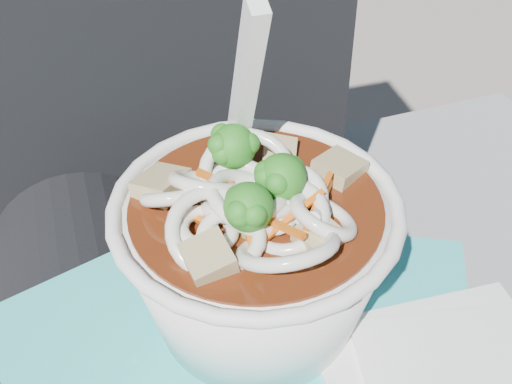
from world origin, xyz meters
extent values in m
cube|color=#2CB9BA|center=(0.07, 0.09, 0.59)|extent=(0.19, 0.21, 0.00)
cube|color=#2CB9BA|center=(0.07, 0.03, 0.59)|extent=(0.24, 0.21, 0.00)
cube|color=#2CB9BA|center=(0.06, 0.07, 0.60)|extent=(0.13, 0.15, 0.00)
cube|color=#2CB9BA|center=(-0.07, 0.06, 0.60)|extent=(0.18, 0.15, 0.00)
cube|color=#2CB9BA|center=(0.02, 0.00, 0.60)|extent=(0.15, 0.16, 0.00)
torus|color=white|center=(0.02, 0.03, 0.70)|extent=(0.17, 0.17, 0.01)
cylinder|color=#421809|center=(0.02, 0.03, 0.69)|extent=(0.14, 0.14, 0.01)
torus|color=silver|center=(0.02, 0.03, 0.71)|extent=(0.07, 0.07, 0.03)
torus|color=silver|center=(0.02, 0.03, 0.70)|extent=(0.05, 0.05, 0.04)
torus|color=silver|center=(0.02, 0.04, 0.70)|extent=(0.06, 0.06, 0.03)
torus|color=silver|center=(0.02, 0.02, 0.71)|extent=(0.07, 0.07, 0.03)
torus|color=silver|center=(0.00, 0.00, 0.70)|extent=(0.05, 0.05, 0.02)
torus|color=silver|center=(-0.02, 0.04, 0.70)|extent=(0.05, 0.05, 0.04)
torus|color=silver|center=(0.04, 0.01, 0.70)|extent=(0.07, 0.07, 0.03)
torus|color=silver|center=(0.04, 0.02, 0.70)|extent=(0.05, 0.05, 0.04)
torus|color=silver|center=(0.03, -0.01, 0.70)|extent=(0.06, 0.06, 0.03)
torus|color=silver|center=(-0.01, 0.01, 0.70)|extent=(0.05, 0.05, 0.01)
torus|color=silver|center=(0.05, 0.00, 0.70)|extent=(0.05, 0.06, 0.04)
torus|color=silver|center=(0.02, 0.03, 0.70)|extent=(0.07, 0.07, 0.03)
torus|color=silver|center=(0.02, 0.05, 0.71)|extent=(0.08, 0.07, 0.05)
torus|color=silver|center=(0.00, 0.01, 0.70)|extent=(0.07, 0.07, 0.05)
torus|color=silver|center=(0.00, 0.05, 0.71)|extent=(0.06, 0.06, 0.04)
torus|color=silver|center=(0.01, 0.05, 0.70)|extent=(0.05, 0.05, 0.02)
cylinder|color=silver|center=(0.05, 0.01, 0.70)|extent=(0.02, 0.03, 0.02)
cylinder|color=silver|center=(0.00, 0.03, 0.70)|extent=(0.04, 0.02, 0.03)
cylinder|color=silver|center=(0.04, 0.01, 0.70)|extent=(0.03, 0.04, 0.02)
cylinder|color=#6F9B4B|center=(0.04, 0.03, 0.71)|extent=(0.01, 0.01, 0.02)
sphere|color=#166016|center=(0.04, 0.03, 0.72)|extent=(0.03, 0.03, 0.03)
sphere|color=#166016|center=(0.03, 0.03, 0.72)|extent=(0.01, 0.01, 0.01)
sphere|color=#166016|center=(0.03, 0.02, 0.72)|extent=(0.01, 0.01, 0.01)
sphere|color=#166016|center=(0.03, 0.03, 0.72)|extent=(0.01, 0.01, 0.01)
sphere|color=#166016|center=(0.05, 0.03, 0.72)|extent=(0.01, 0.01, 0.01)
cylinder|color=#6F9B4B|center=(0.02, 0.06, 0.71)|extent=(0.01, 0.01, 0.02)
sphere|color=#166016|center=(0.02, 0.06, 0.72)|extent=(0.03, 0.03, 0.03)
sphere|color=#166016|center=(0.02, 0.07, 0.72)|extent=(0.01, 0.01, 0.01)
sphere|color=#166016|center=(0.03, 0.06, 0.72)|extent=(0.01, 0.01, 0.01)
sphere|color=#166016|center=(0.01, 0.06, 0.72)|extent=(0.01, 0.01, 0.01)
sphere|color=#166016|center=(0.01, 0.06, 0.72)|extent=(0.01, 0.01, 0.01)
cylinder|color=#6F9B4B|center=(0.01, 0.01, 0.71)|extent=(0.01, 0.01, 0.02)
sphere|color=#166016|center=(0.01, 0.01, 0.72)|extent=(0.03, 0.03, 0.03)
sphere|color=#166016|center=(0.02, 0.00, 0.72)|extent=(0.01, 0.01, 0.01)
sphere|color=#166016|center=(0.01, 0.00, 0.72)|extent=(0.01, 0.01, 0.01)
sphere|color=#166016|center=(0.01, 0.02, 0.72)|extent=(0.01, 0.01, 0.01)
sphere|color=#166016|center=(0.01, 0.00, 0.72)|extent=(0.01, 0.01, 0.01)
cube|color=#D95D12|center=(0.02, 0.01, 0.71)|extent=(0.03, 0.05, 0.01)
cube|color=#D95D12|center=(-0.02, 0.04, 0.70)|extent=(0.02, 0.04, 0.01)
cube|color=#D95D12|center=(0.04, 0.05, 0.70)|extent=(0.02, 0.06, 0.00)
cube|color=#D95D12|center=(0.01, 0.01, 0.70)|extent=(0.01, 0.04, 0.01)
cube|color=#D95D12|center=(0.02, 0.04, 0.71)|extent=(0.04, 0.03, 0.02)
cube|color=#D95D12|center=(0.06, 0.02, 0.70)|extent=(0.04, 0.05, 0.00)
cube|color=#D95D12|center=(0.05, 0.01, 0.71)|extent=(0.03, 0.04, 0.01)
cube|color=#D95D12|center=(0.03, 0.00, 0.70)|extent=(0.05, 0.02, 0.02)
cube|color=#9B8457|center=(0.08, 0.04, 0.70)|extent=(0.04, 0.03, 0.02)
cube|color=#9B8457|center=(0.05, 0.07, 0.70)|extent=(0.03, 0.03, 0.02)
cube|color=#9B8457|center=(-0.02, 0.06, 0.70)|extent=(0.04, 0.04, 0.02)
cube|color=#9B8457|center=(-0.01, -0.01, 0.70)|extent=(0.03, 0.03, 0.02)
cube|color=#9B8457|center=(0.05, -0.01, 0.70)|extent=(0.03, 0.03, 0.01)
ellipsoid|color=white|center=(0.03, 0.02, 0.70)|extent=(0.03, 0.04, 0.01)
cube|color=white|center=(0.03, 0.07, 0.75)|extent=(0.01, 0.06, 0.13)
camera|label=1|loc=(-0.06, -0.25, 0.96)|focal=50.00mm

